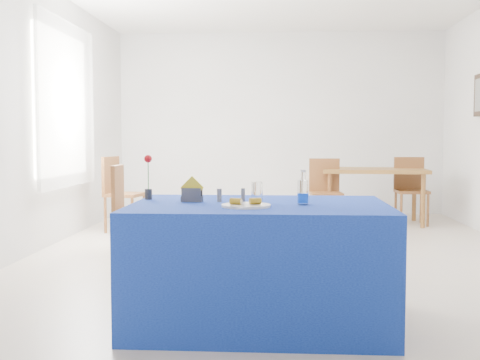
% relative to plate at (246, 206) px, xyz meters
% --- Properties ---
extents(floor, '(7.00, 7.00, 0.00)m').
position_rel_plate_xyz_m(floor, '(0.22, 2.33, -0.77)').
color(floor, '#C2B2A1').
rests_on(floor, ground).
extents(room_shell, '(7.00, 7.00, 7.00)m').
position_rel_plate_xyz_m(room_shell, '(0.22, 2.33, 0.98)').
color(room_shell, silver).
rests_on(room_shell, ground).
extents(window_pane, '(0.04, 1.50, 1.60)m').
position_rel_plate_xyz_m(window_pane, '(-2.25, 3.13, 0.78)').
color(window_pane, white).
rests_on(window_pane, room_shell).
extents(curtain, '(0.04, 1.75, 1.85)m').
position_rel_plate_xyz_m(curtain, '(-2.18, 3.13, 0.78)').
color(curtain, white).
rests_on(curtain, room_shell).
extents(plate, '(0.30, 0.30, 0.01)m').
position_rel_plate_xyz_m(plate, '(0.00, 0.00, 0.00)').
color(plate, silver).
rests_on(plate, blue_table).
extents(drinking_glass, '(0.07, 0.07, 0.13)m').
position_rel_plate_xyz_m(drinking_glass, '(0.06, 0.25, 0.06)').
color(drinking_glass, white).
rests_on(drinking_glass, blue_table).
extents(salt_shaker, '(0.03, 0.03, 0.08)m').
position_rel_plate_xyz_m(salt_shaker, '(-0.19, 0.28, 0.04)').
color(salt_shaker, slate).
rests_on(salt_shaker, blue_table).
extents(pepper_shaker, '(0.03, 0.03, 0.08)m').
position_rel_plate_xyz_m(pepper_shaker, '(-0.04, 0.31, 0.04)').
color(pepper_shaker, slate).
rests_on(pepper_shaker, blue_table).
extents(blue_table, '(1.60, 1.10, 0.76)m').
position_rel_plate_xyz_m(blue_table, '(0.07, 0.19, -0.39)').
color(blue_table, navy).
rests_on(blue_table, floor).
extents(water_bottle, '(0.07, 0.07, 0.21)m').
position_rel_plate_xyz_m(water_bottle, '(0.34, 0.15, 0.06)').
color(water_bottle, silver).
rests_on(water_bottle, blue_table).
extents(napkin_holder, '(0.15, 0.07, 0.17)m').
position_rel_plate_xyz_m(napkin_holder, '(-0.36, 0.26, 0.04)').
color(napkin_holder, '#3C3C41').
rests_on(napkin_holder, blue_table).
extents(rose_vase, '(0.05, 0.05, 0.30)m').
position_rel_plate_xyz_m(rose_vase, '(-0.68, 0.40, 0.14)').
color(rose_vase, '#222327').
rests_on(rose_vase, blue_table).
extents(oak_table, '(1.43, 0.96, 0.76)m').
position_rel_plate_xyz_m(oak_table, '(1.49, 4.72, -0.09)').
color(oak_table, olive).
rests_on(oak_table, floor).
extents(chair_bg_left, '(0.43, 0.43, 0.90)m').
position_rel_plate_xyz_m(chair_bg_left, '(0.81, 4.36, -0.25)').
color(chair_bg_left, brown).
rests_on(chair_bg_left, floor).
extents(chair_bg_right, '(0.41, 0.41, 0.91)m').
position_rel_plate_xyz_m(chair_bg_right, '(1.99, 4.72, -0.24)').
color(chair_bg_right, brown).
rests_on(chair_bg_right, floor).
extents(chair_win_a, '(0.42, 0.42, 0.90)m').
position_rel_plate_xyz_m(chair_win_a, '(-1.31, 2.33, -0.25)').
color(chair_win_a, brown).
rests_on(chair_win_a, floor).
extents(chair_win_b, '(0.49, 0.49, 0.94)m').
position_rel_plate_xyz_m(chair_win_b, '(-1.80, 3.82, -0.23)').
color(chair_win_b, brown).
rests_on(chair_win_b, floor).
extents(banana_pieces, '(0.19, 0.08, 0.04)m').
position_rel_plate_xyz_m(banana_pieces, '(-0.00, 0.00, 0.03)').
color(banana_pieces, yellow).
rests_on(banana_pieces, plate).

